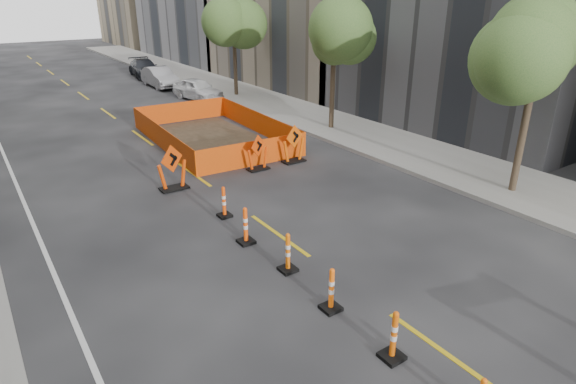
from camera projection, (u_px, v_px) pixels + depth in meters
ground_plane at (375, 303)px, 10.91m from camera, size 140.00×140.00×0.00m
sidewalk_right at (340, 127)px, 24.69m from camera, size 4.00×90.00×0.15m
tree_r_a at (537, 60)px, 15.03m from camera, size 2.80×2.80×5.95m
tree_r_b at (334, 37)px, 22.65m from camera, size 2.80×2.80×5.95m
tree_r_c at (233, 25)px, 30.27m from camera, size 2.80×2.80×5.95m
channelizer_2 at (394, 335)px, 9.08m from camera, size 0.43×0.43×1.09m
channelizer_3 at (331, 289)px, 10.50m from camera, size 0.42×0.42×1.06m
channelizer_4 at (288, 252)px, 11.97m from camera, size 0.42×0.42×1.06m
channelizer_5 at (246, 225)px, 13.30m from camera, size 0.43×0.43×1.09m
channelizer_6 at (224, 202)px, 14.88m from camera, size 0.40×0.40×1.02m
chevron_sign_left at (172, 167)px, 16.82m from camera, size 1.28×1.05×1.65m
chevron_sign_center at (258, 152)px, 18.72m from camera, size 1.10×0.90×1.43m
chevron_sign_right at (294, 144)px, 19.55m from camera, size 1.17×0.85×1.58m
safety_fence at (212, 130)px, 22.51m from camera, size 5.29×8.58×1.04m
parked_car_near at (198, 89)px, 30.90m from camera, size 2.33×4.19×1.35m
parked_car_mid at (160, 77)px, 34.90m from camera, size 1.51×4.28×1.41m
parked_car_far at (144, 68)px, 39.08m from camera, size 2.47×4.90×1.37m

